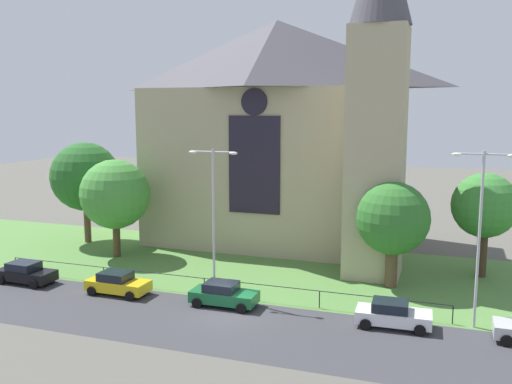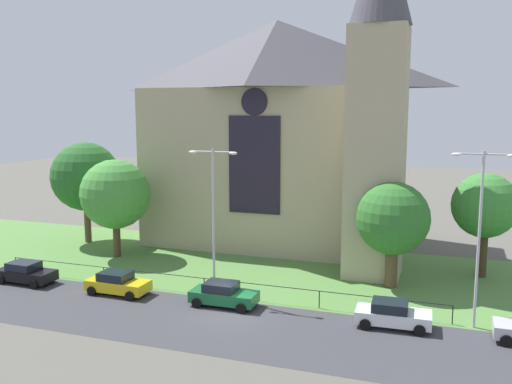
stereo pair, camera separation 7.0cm
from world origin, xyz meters
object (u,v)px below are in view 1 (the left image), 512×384
Objects in this scene: tree_right_far at (485,206)px; streetlamp_near at (213,206)px; church_building at (283,131)px; tree_right_near at (393,219)px; parked_car_white at (393,314)px; streetlamp_far at (480,220)px; tree_left_near at (115,194)px; tree_left_far at (85,177)px; parked_car_black at (26,273)px; parked_car_green at (223,294)px; parked_car_yellow at (118,283)px.

tree_right_far is 0.79× the size of streetlamp_near.
church_building is 3.52× the size of tree_right_near.
tree_right_near is at bearing -142.32° from tree_right_far.
parked_car_white is (11.68, -1.47, -5.33)m from streetlamp_near.
streetlamp_far is at bearing -94.30° from tree_right_far.
streetlamp_near reaches higher than tree_left_near.
church_building is 2.81× the size of tree_left_far.
parked_car_black is at bearing -176.46° from streetlamp_far.
streetlamp_far is (27.71, -6.43, 0.97)m from tree_left_near.
parked_car_green is at bearing -142.44° from tree_right_far.
tree_right_near is (22.47, -0.58, -0.45)m from tree_left_near.
tree_right_near is at bearing 28.42° from streetlamp_near.
tree_right_far is 1.83× the size of parked_car_green.
tree_left_near is at bearing 124.02° from parked_car_yellow.
tree_left_far is 2.19× the size of parked_car_yellow.
tree_right_near is (-6.03, -4.66, -0.46)m from tree_right_far.
streetlamp_near is at bearing -151.58° from tree_right_near.
tree_left_near is 1.06× the size of tree_right_far.
tree_right_near is at bearing -1.47° from tree_left_near.
parked_car_green is at bearing 2.80° from parked_car_yellow.
parked_car_black is at bearing -128.35° from church_building.
tree_left_near is 13.33m from streetlamp_near.
tree_left_near is 1.93× the size of parked_car_green.
streetlamp_far reaches higher than tree_right_near.
church_building is at bearing 93.76° from parked_car_green.
parked_car_yellow is 17.96m from parked_car_white.
church_building is 24.18m from parked_car_black.
parked_car_black and parked_car_white have the same top height.
streetlamp_far reaches higher than streetlamp_near.
streetlamp_near is at bearing 180.00° from streetlamp_far.
streetlamp_far is at bearing -0.00° from streetlamp_near.
tree_left_far is at bearing 147.62° from parked_car_green.
tree_right_far is 1.04× the size of tree_right_near.
parked_car_yellow and parked_car_green have the same top height.
parked_car_white is (11.68, -17.04, -9.53)m from church_building.
streetlamp_far is (16.06, -0.00, 0.16)m from streetlamp_near.
parked_car_yellow is at bearing -56.71° from tree_left_near.
tree_left_far is 1.25× the size of tree_right_near.
parked_car_white is at bearing -0.46° from parked_car_green.
parked_car_black is (3.25, -11.77, -5.35)m from tree_left_far.
streetlamp_far is at bearing 16.10° from parked_car_white.
tree_left_near is 28.47m from streetlamp_far.
streetlamp_far is at bearing -48.15° from tree_right_near.
tree_left_far is 6.47m from tree_left_near.
parked_car_black is 15.06m from parked_car_green.
tree_right_near reaches higher than parked_car_yellow.
streetlamp_far is (-0.79, -10.52, 0.97)m from tree_right_far.
streetlamp_far is 2.39× the size of parked_car_yellow.
streetlamp_near is at bearing 9.27° from parked_car_black.
tree_left_far is 2.19× the size of parked_car_green.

